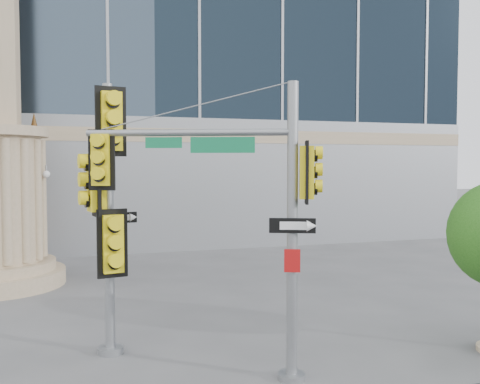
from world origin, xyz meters
name	(u,v)px	position (x,y,z in m)	size (l,w,h in m)	color
ground	(267,364)	(0.00, 0.00, 0.00)	(120.00, 120.00, 0.00)	#545456
main_signal_pole	(238,196)	(-0.71, -0.43, 3.34)	(3.96, 1.93, 5.40)	slate
secondary_signal_pole	(107,197)	(-2.91, 1.43, 3.26)	(1.01, 0.73, 5.55)	slate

